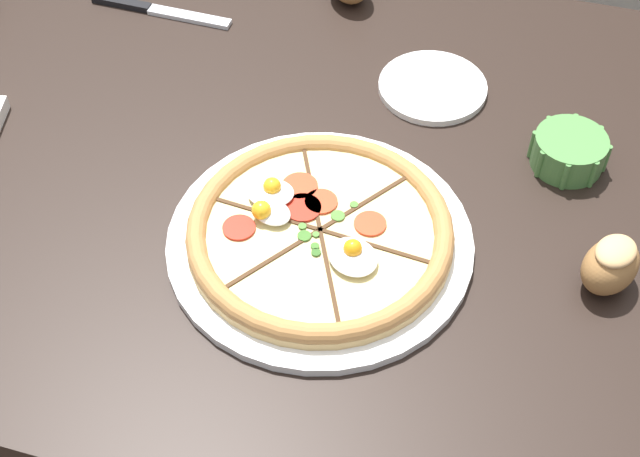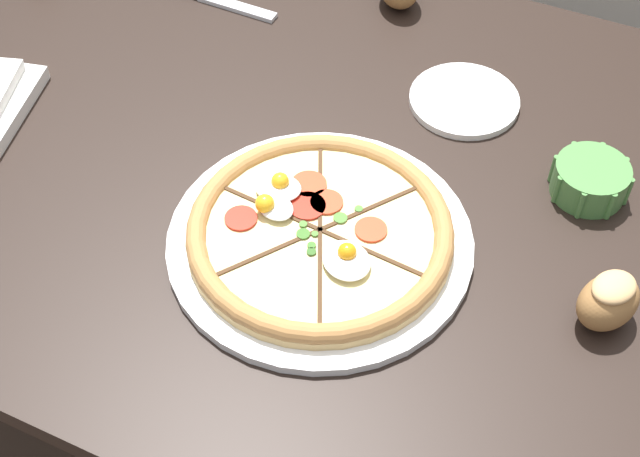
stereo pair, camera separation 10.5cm
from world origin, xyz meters
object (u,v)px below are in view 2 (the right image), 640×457
object	(u,v)px
dining_table	(310,208)
pizza	(320,234)
side_saucer	(464,100)
bread_piece_near	(609,300)
ramekin_bowl	(590,179)

from	to	relation	value
dining_table	pizza	xyz separation A→B (m)	(0.07, -0.12, 0.11)
pizza	side_saucer	size ratio (longest dim) A/B	2.41
dining_table	bread_piece_near	size ratio (longest dim) A/B	16.26
side_saucer	bread_piece_near	bearing A→B (deg)	-47.37
dining_table	ramekin_bowl	world-z (taller)	ramekin_bowl
pizza	ramekin_bowl	size ratio (longest dim) A/B	3.64
bread_piece_near	ramekin_bowl	bearing A→B (deg)	108.66
bread_piece_near	side_saucer	bearing A→B (deg)	132.63
ramekin_bowl	bread_piece_near	xyz separation A→B (m)	(0.06, -0.19, 0.01)
bread_piece_near	side_saucer	xyz separation A→B (m)	(-0.26, 0.28, -0.03)
pizza	bread_piece_near	distance (m)	0.34
pizza	side_saucer	world-z (taller)	pizza
ramekin_bowl	bread_piece_near	distance (m)	0.20
dining_table	pizza	bearing A→B (deg)	-59.76
dining_table	side_saucer	distance (m)	0.26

